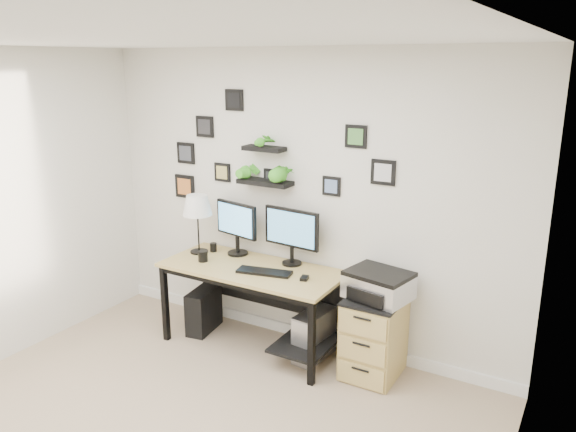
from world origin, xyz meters
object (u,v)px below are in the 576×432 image
Objects in this scene: mug at (203,256)px; pc_tower_grey at (314,335)px; monitor_right at (292,232)px; desk at (258,280)px; monitor_left at (237,224)px; pc_tower_black at (204,310)px; file_cabinet at (374,336)px; table_lamp at (197,207)px; printer at (378,285)px.

mug reaches higher than pc_tower_grey.
monitor_right is at bearing 24.17° from mug.
desk is 0.56m from monitor_left.
file_cabinet is at bearing -6.55° from pc_tower_black.
pc_tower_grey is at bearing 9.21° from mug.
monitor_left is at bearing 21.22° from table_lamp.
printer is at bearing -8.57° from monitor_right.
file_cabinet is (1.57, 0.18, -0.46)m from mug.
desk reaches higher than file_cabinet.
printer is at bearing -6.14° from pc_tower_black.
monitor_right is 1.21m from pc_tower_black.
file_cabinet is at bearing 1.59° from pc_tower_grey.
file_cabinet is (0.53, 0.01, 0.12)m from pc_tower_grey.
monitor_left reaches higher than printer.
pc_tower_grey is at bearing -8.96° from monitor_left.
monitor_right is 5.61× the size of mug.
monitor_left is 1.21× the size of pc_tower_black.
desk is 0.68m from pc_tower_grey.
file_cabinet is (0.85, -0.14, -0.71)m from monitor_right.
desk reaches higher than pc_tower_grey.
printer is (0.86, -0.13, -0.27)m from monitor_right.
mug is 0.24× the size of pc_tower_black.
desk is 2.39× the size of file_cabinet.
pc_tower_black is at bearing -144.27° from monitor_left.
monitor_left is 5.10× the size of mug.
monitor_right is (0.23, 0.20, 0.42)m from desk.
mug is 0.22× the size of pc_tower_grey.
table_lamp is at bearing 179.69° from pc_tower_grey.
printer is (0.02, 0.01, 0.44)m from file_cabinet.
file_cabinet is 0.45m from printer.
mug is 0.62m from pc_tower_black.
monitor_left is at bearing 175.54° from printer.
file_cabinet is (1.76, 0.01, -0.86)m from table_lamp.
monitor_left is 0.42m from mug.
table_lamp is 5.69× the size of mug.
pc_tower_grey is 0.83× the size of printer.
file_cabinet is at bearing 6.65° from mug.
desk is at bearing -176.90° from file_cabinet.
desk is at bearing -176.29° from printer.
table_lamp is 1.02× the size of printer.
table_lamp is 0.47m from mug.
pc_tower_grey is (0.88, -0.14, -0.83)m from monitor_left.
pc_tower_grey is (1.15, 0.05, 0.01)m from pc_tower_black.
file_cabinet is at bearing 3.10° from desk.
pc_tower_black is (-0.11, 0.11, -0.59)m from mug.
mug is at bearing -155.83° from monitor_right.
monitor_left is 0.74× the size of file_cabinet.
monitor_left is 0.91× the size of monitor_right.
monitor_left is at bearing 171.04° from pc_tower_grey.
monitor_left is at bearing 26.85° from pc_tower_black.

